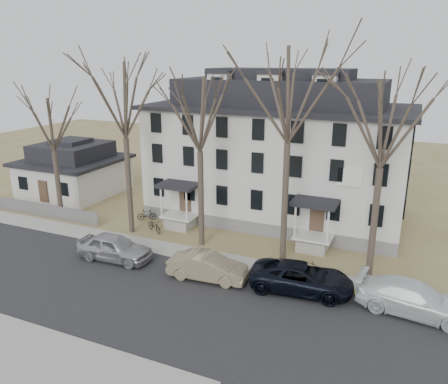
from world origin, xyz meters
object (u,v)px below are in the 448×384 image
at_px(boarding_house, 278,153).
at_px(tree_far_left, 123,95).
at_px(car_silver, 115,248).
at_px(car_navy, 302,278).
at_px(tree_center, 290,88).
at_px(tree_mid_right, 385,118).
at_px(small_house, 74,171).
at_px(car_tan, 208,267).
at_px(bicycle_left, 154,226).
at_px(tree_bungalow, 51,121).
at_px(car_white, 414,299).
at_px(bicycle_right, 147,215).
at_px(tree_mid_left, 200,109).

bearing_deg(boarding_house, tree_far_left, -137.82).
xyz_separation_m(car_silver, car_navy, (12.26, 0.94, -0.06)).
height_order(tree_far_left, tree_center, tree_center).
height_order(tree_mid_right, car_silver, tree_mid_right).
relative_size(small_house, tree_center, 0.59).
relative_size(small_house, tree_far_left, 0.63).
distance_m(tree_far_left, car_tan, 13.66).
height_order(boarding_house, tree_mid_right, tree_mid_right).
xyz_separation_m(car_navy, bicycle_left, (-12.52, 4.28, -0.33)).
height_order(small_house, tree_mid_right, tree_mid_right).
bearing_deg(tree_bungalow, bicycle_left, 4.17).
bearing_deg(boarding_house, car_silver, -119.13).
height_order(tree_center, tree_bungalow, tree_center).
distance_m(car_white, bicycle_right, 21.22).
bearing_deg(tree_bungalow, tree_mid_right, 0.00).
height_order(tree_bungalow, car_navy, tree_bungalow).
xyz_separation_m(car_silver, car_tan, (6.76, 0.07, -0.07)).
bearing_deg(tree_mid_left, tree_mid_right, 0.00).
bearing_deg(tree_bungalow, bicycle_right, 20.31).
bearing_deg(bicycle_left, bicycle_right, 74.53).
xyz_separation_m(tree_mid_right, car_tan, (-8.84, -4.51, -8.81)).
height_order(tree_mid_left, car_navy, tree_mid_left).
bearing_deg(tree_mid_right, tree_center, 180.00).
xyz_separation_m(tree_bungalow, car_silver, (8.90, -4.59, -7.25)).
height_order(tree_mid_right, car_tan, tree_mid_right).
height_order(boarding_house, car_tan, boarding_house).
height_order(small_house, bicycle_right, small_house).
xyz_separation_m(car_navy, bicycle_right, (-14.45, 6.14, -0.34)).
height_order(small_house, car_navy, small_house).
bearing_deg(car_tan, car_navy, -86.01).
distance_m(small_house, tree_mid_right, 30.08).
relative_size(tree_mid_left, tree_mid_right, 1.00).
bearing_deg(tree_far_left, car_white, -10.11).
bearing_deg(tree_mid_right, car_navy, -132.43).
bearing_deg(boarding_house, bicycle_left, -134.37).
bearing_deg(tree_center, bicycle_left, 176.52).
xyz_separation_m(tree_mid_right, tree_bungalow, (-24.50, 0.00, -1.48)).
distance_m(car_tan, bicycle_right, 11.36).
bearing_deg(tree_mid_right, car_silver, -163.62).
relative_size(tree_mid_right, tree_bungalow, 1.18).
bearing_deg(tree_bungalow, car_tan, -16.08).
bearing_deg(tree_mid_left, car_navy, -24.10).
bearing_deg(small_house, tree_far_left, -29.39).
xyz_separation_m(tree_center, bicycle_left, (-10.36, 0.63, -10.61)).
bearing_deg(car_navy, tree_mid_left, 60.34).
bearing_deg(car_tan, tree_far_left, 57.54).
xyz_separation_m(tree_bungalow, car_tan, (15.66, -4.51, -7.33)).
bearing_deg(bicycle_right, tree_mid_left, -141.04).
bearing_deg(bicycle_right, bicycle_left, -163.45).
distance_m(tree_far_left, bicycle_left, 10.02).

